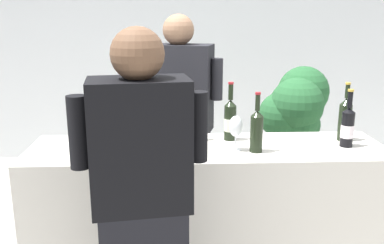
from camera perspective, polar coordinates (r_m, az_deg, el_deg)
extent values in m
cube|color=silver|center=(4.95, -0.43, 11.30)|extent=(8.00, 0.10, 2.80)
cube|color=beige|center=(2.64, 2.02, -12.89)|extent=(2.06, 0.57, 0.92)
cylinder|color=black|center=(2.38, -2.62, -1.63)|extent=(0.08, 0.08, 0.19)
cone|color=black|center=(2.35, -2.65, 0.97)|extent=(0.08, 0.08, 0.03)
cylinder|color=black|center=(2.34, -2.67, 2.44)|extent=(0.03, 0.03, 0.09)
cylinder|color=#B79333|center=(2.33, -2.68, 3.69)|extent=(0.03, 0.03, 0.01)
cylinder|color=black|center=(2.56, -0.02, -0.49)|extent=(0.07, 0.07, 0.19)
cone|color=black|center=(2.54, -0.02, 1.92)|extent=(0.07, 0.07, 0.04)
cylinder|color=black|center=(2.52, -0.02, 3.26)|extent=(0.03, 0.03, 0.08)
cylinder|color=black|center=(2.51, -0.02, 4.34)|extent=(0.04, 0.04, 0.01)
cylinder|color=silver|center=(2.56, -0.02, -0.69)|extent=(0.07, 0.07, 0.05)
cylinder|color=black|center=(2.46, -1.61, -0.72)|extent=(0.08, 0.08, 0.22)
cone|color=black|center=(2.43, -1.63, 2.12)|extent=(0.08, 0.08, 0.03)
cylinder|color=black|center=(2.42, -1.64, 3.65)|extent=(0.03, 0.03, 0.10)
cylinder|color=maroon|center=(2.41, -1.65, 4.96)|extent=(0.03, 0.03, 0.01)
cylinder|color=white|center=(2.47, -1.60, -0.97)|extent=(0.08, 0.08, 0.07)
cylinder|color=black|center=(2.31, -6.72, -2.18)|extent=(0.08, 0.08, 0.19)
cone|color=black|center=(2.28, -6.80, 0.47)|extent=(0.08, 0.08, 0.03)
cylinder|color=black|center=(2.27, -6.84, 1.76)|extent=(0.03, 0.03, 0.08)
cylinder|color=#333338|center=(2.26, -6.87, 2.84)|extent=(0.04, 0.04, 0.01)
cylinder|color=silver|center=(2.32, -6.71, -2.41)|extent=(0.08, 0.08, 0.08)
cylinder|color=black|center=(2.73, 19.76, -0.07)|extent=(0.08, 0.08, 0.22)
cone|color=black|center=(2.70, 19.99, 2.59)|extent=(0.08, 0.08, 0.04)
cylinder|color=black|center=(2.69, 20.11, 3.87)|extent=(0.03, 0.03, 0.08)
cylinder|color=#B79333|center=(2.68, 20.19, 4.87)|extent=(0.03, 0.03, 0.01)
cylinder|color=black|center=(2.59, 5.12, -0.12)|extent=(0.07, 0.07, 0.21)
cone|color=black|center=(2.56, 5.18, 2.57)|extent=(0.07, 0.07, 0.04)
cylinder|color=black|center=(2.55, 5.22, 4.02)|extent=(0.03, 0.03, 0.09)
cylinder|color=maroon|center=(2.54, 5.24, 5.21)|extent=(0.03, 0.03, 0.01)
cylinder|color=silver|center=(2.59, 5.11, -0.35)|extent=(0.07, 0.07, 0.08)
cylinder|color=black|center=(2.38, 8.63, -1.61)|extent=(0.07, 0.07, 0.20)
cone|color=black|center=(2.35, 8.73, 1.14)|extent=(0.07, 0.07, 0.03)
cylinder|color=black|center=(2.34, 8.79, 2.59)|extent=(0.03, 0.03, 0.09)
cylinder|color=maroon|center=(2.33, 8.84, 3.81)|extent=(0.03, 0.03, 0.01)
cylinder|color=black|center=(2.61, 20.08, -0.94)|extent=(0.07, 0.07, 0.20)
cone|color=black|center=(2.58, 20.30, 1.50)|extent=(0.07, 0.07, 0.03)
cylinder|color=black|center=(2.57, 20.41, 2.82)|extent=(0.03, 0.03, 0.10)
cylinder|color=#B79333|center=(2.56, 20.52, 4.00)|extent=(0.03, 0.03, 0.01)
cylinder|color=silver|center=(2.61, 20.06, -1.16)|extent=(0.07, 0.07, 0.07)
cylinder|color=silver|center=(2.42, 5.79, -3.73)|extent=(0.07, 0.07, 0.00)
cylinder|color=silver|center=(2.41, 5.82, -2.75)|extent=(0.01, 0.01, 0.08)
ellipsoid|color=silver|center=(2.38, 5.88, -0.57)|extent=(0.08, 0.08, 0.12)
ellipsoid|color=maroon|center=(2.38, 5.86, -1.05)|extent=(0.06, 0.06, 0.04)
cylinder|color=silver|center=(2.60, -6.65, -0.27)|extent=(0.21, 0.21, 0.19)
torus|color=silver|center=(2.58, -6.71, 1.92)|extent=(0.22, 0.22, 0.01)
cube|color=black|center=(3.16, -1.67, -8.66)|extent=(0.46, 0.34, 0.87)
cube|color=black|center=(2.95, -1.78, 4.54)|extent=(0.50, 0.36, 0.60)
sphere|color=#8C664C|center=(2.91, -1.84, 12.23)|extent=(0.21, 0.21, 0.21)
cylinder|color=black|center=(2.88, 3.35, 5.73)|extent=(0.08, 0.08, 0.28)
cylinder|color=black|center=(3.02, -6.69, 6.06)|extent=(0.08, 0.08, 0.28)
cube|color=black|center=(1.78, -6.95, -3.07)|extent=(0.44, 0.29, 0.55)
sphere|color=brown|center=(1.70, -7.34, 9.03)|extent=(0.22, 0.22, 0.22)
cylinder|color=black|center=(1.76, -15.00, -1.36)|extent=(0.08, 0.08, 0.30)
cylinder|color=black|center=(1.79, 0.85, -0.64)|extent=(0.08, 0.08, 0.30)
cylinder|color=brown|center=(3.90, 12.70, -8.82)|extent=(0.33, 0.33, 0.31)
sphere|color=#23562D|center=(3.63, 14.11, 0.42)|extent=(0.34, 0.34, 0.34)
sphere|color=#23562D|center=(3.62, 13.05, 2.36)|extent=(0.35, 0.35, 0.35)
sphere|color=#23562D|center=(3.79, 14.68, 3.97)|extent=(0.44, 0.44, 0.44)
sphere|color=#23562D|center=(3.63, 11.88, 0.93)|extent=(0.39, 0.39, 0.39)
sphere|color=#23562D|center=(3.76, 14.64, -0.37)|extent=(0.29, 0.29, 0.29)
sphere|color=#23562D|center=(3.60, 13.84, 2.28)|extent=(0.44, 0.44, 0.44)
cylinder|color=#4C3823|center=(3.74, 13.09, -2.38)|extent=(0.05, 0.05, 0.60)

